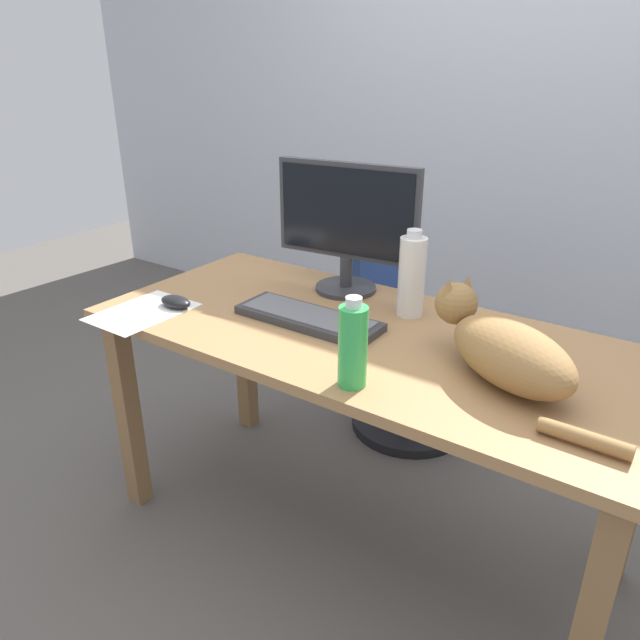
% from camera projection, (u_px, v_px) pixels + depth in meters
% --- Properties ---
extents(ground_plane, '(8.00, 8.00, 0.00)m').
position_uv_depth(ground_plane, '(357.00, 533.00, 1.97)').
color(ground_plane, '#59544F').
extents(back_wall, '(6.00, 0.04, 2.60)m').
position_uv_depth(back_wall, '(549.00, 94.00, 2.62)').
color(back_wall, silver).
rests_on(back_wall, ground_plane).
extents(desk, '(1.57, 0.71, 0.74)m').
position_uv_depth(desk, '(363.00, 363.00, 1.71)').
color(desk, '#9E7247').
rests_on(desk, ground_plane).
extents(office_chair, '(0.48, 0.48, 0.91)m').
position_uv_depth(office_chair, '(403.00, 340.00, 2.42)').
color(office_chair, black).
rests_on(office_chair, ground_plane).
extents(monitor, '(0.48, 0.20, 0.41)m').
position_uv_depth(monitor, '(347.00, 223.00, 1.88)').
color(monitor, '#333338').
rests_on(monitor, desk).
extents(keyboard, '(0.44, 0.15, 0.03)m').
position_uv_depth(keyboard, '(308.00, 318.00, 1.73)').
color(keyboard, '#333338').
rests_on(keyboard, desk).
extents(cat, '(0.54, 0.35, 0.20)m').
position_uv_depth(cat, '(505.00, 348.00, 1.39)').
color(cat, olive).
rests_on(cat, desk).
extents(computer_mouse, '(0.11, 0.06, 0.04)m').
position_uv_depth(computer_mouse, '(176.00, 302.00, 1.83)').
color(computer_mouse, black).
rests_on(computer_mouse, desk).
extents(paper_sheet, '(0.21, 0.30, 0.00)m').
position_uv_depth(paper_sheet, '(143.00, 312.00, 1.80)').
color(paper_sheet, white).
rests_on(paper_sheet, desk).
extents(water_bottle, '(0.07, 0.07, 0.22)m').
position_uv_depth(water_bottle, '(353.00, 345.00, 1.36)').
color(water_bottle, green).
rests_on(water_bottle, desk).
extents(spray_bottle, '(0.08, 0.08, 0.26)m').
position_uv_depth(spray_bottle, '(412.00, 276.00, 1.73)').
color(spray_bottle, silver).
rests_on(spray_bottle, desk).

